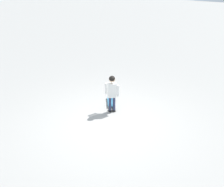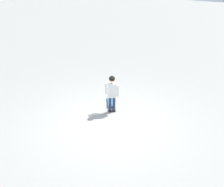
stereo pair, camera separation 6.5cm
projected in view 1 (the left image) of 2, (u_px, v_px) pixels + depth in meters
name	position (u px, v px, depth m)	size (l,w,h in m)	color
ground_plane	(110.00, 124.00, 7.03)	(50.00, 50.00, 0.00)	gray
child_person	(112.00, 90.00, 7.33)	(0.27, 0.41, 1.06)	#2D3351
skateboard	(111.00, 101.00, 8.03)	(0.64, 0.51, 0.07)	teal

